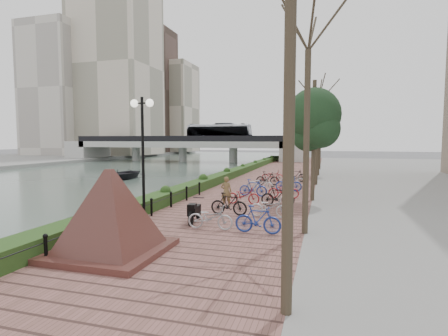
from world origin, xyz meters
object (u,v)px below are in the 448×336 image
at_px(pedestrian, 226,192).
at_px(boat, 123,174).
at_px(lamppost, 143,132).
at_px(granite_monument, 110,211).
at_px(motorcycle, 195,211).

relative_size(pedestrian, boat, 0.33).
bearing_deg(boat, lamppost, -59.66).
height_order(granite_monument, lamppost, lamppost).
xyz_separation_m(granite_monument, pedestrian, (1.27, 7.84, -0.51)).
distance_m(granite_monument, lamppost, 4.97).
distance_m(granite_monument, boat, 24.54).
bearing_deg(motorcycle, granite_monument, -109.16).
xyz_separation_m(lamppost, motorcycle, (2.22, 0.13, -3.16)).
bearing_deg(lamppost, boat, 124.74).
distance_m(lamppost, boat, 20.64).
xyz_separation_m(pedestrian, boat, (-14.11, 13.04, -0.76)).
bearing_deg(boat, motorcycle, -54.62).
relative_size(lamppost, pedestrian, 3.36).
distance_m(granite_monument, pedestrian, 7.96).
bearing_deg(granite_monument, boat, 121.59).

